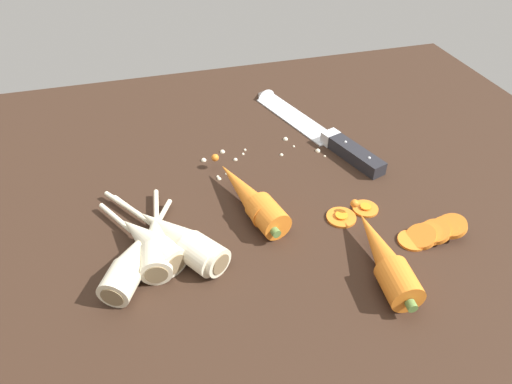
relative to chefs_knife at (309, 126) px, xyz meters
The scene contains 13 objects.
ground_plane 21.27cm from the chefs_knife, 135.08° to the right, with size 120.00×90.00×4.00cm, color #332116.
chefs_knife is the anchor object (origin of this frame).
whole_carrot 24.76cm from the chefs_knife, 131.58° to the right, with size 7.90×20.16×4.20cm.
whole_carrot_second 34.41cm from the chefs_knife, 95.31° to the right, with size 5.27×18.99×4.20cm.
parsnip_front 36.25cm from the chefs_knife, 139.11° to the right, with size 15.27×20.04×4.00cm.
parsnip_mid_left 38.57cm from the chefs_knife, 141.89° to the right, with size 4.95×17.41×4.00cm.
parsnip_mid_right 39.10cm from the chefs_knife, 143.08° to the right, with size 10.82×16.21×4.00cm.
parsnip_back 42.31cm from the chefs_knife, 141.98° to the right, with size 10.67×17.40×4.00cm.
parsnip_outer 36.50cm from the chefs_knife, 139.13° to the right, with size 13.29×18.86×4.00cm.
carrot_slice_stack 31.62cm from the chefs_knife, 79.30° to the right, with size 9.54×4.14×3.18cm.
carrot_slice_stray_near 24.54cm from the chefs_knife, 100.09° to the right, with size 4.26×4.26×0.70cm.
carrot_slice_stray_mid 23.36cm from the chefs_knife, 90.33° to the right, with size 3.74×3.74×0.70cm.
mince_crumbs 12.64cm from the chefs_knife, 155.73° to the right, with size 20.82×12.21×0.90cm.
Camera 1 is at (-14.16, -52.54, 44.55)cm, focal length 32.18 mm.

